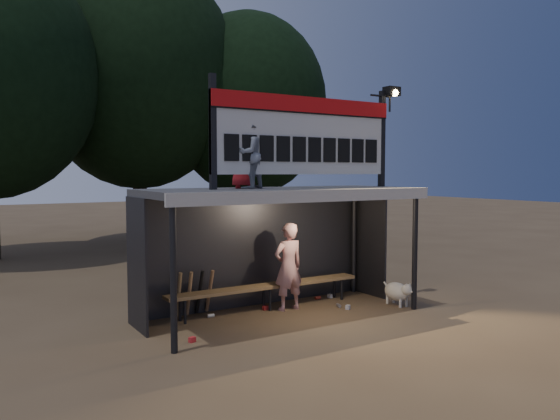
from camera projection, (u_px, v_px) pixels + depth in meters
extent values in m
plane|color=#503C28|center=(282.00, 316.00, 9.90)|extent=(80.00, 80.00, 0.00)
imported|color=silver|center=(288.00, 267.00, 10.29)|extent=(0.61, 0.40, 1.66)
imported|color=slate|center=(249.00, 154.00, 9.43)|extent=(0.73, 0.67, 1.20)
imported|color=#A8191F|center=(243.00, 157.00, 9.63)|extent=(0.63, 0.54, 1.10)
cube|color=#3A3A3C|center=(282.00, 192.00, 9.74)|extent=(5.00, 2.00, 0.12)
cube|color=beige|center=(315.00, 196.00, 8.88)|extent=(5.10, 0.06, 0.20)
cylinder|color=black|center=(173.00, 278.00, 7.80)|extent=(0.10, 0.10, 2.20)
cylinder|color=black|center=(415.00, 252.00, 10.32)|extent=(0.10, 0.10, 2.20)
cylinder|color=black|center=(136.00, 260.00, 9.33)|extent=(0.10, 0.10, 2.20)
cylinder|color=black|center=(354.00, 242.00, 11.85)|extent=(0.10, 0.10, 2.20)
cube|color=black|center=(255.00, 249.00, 10.67)|extent=(5.00, 0.04, 2.20)
cube|color=black|center=(137.00, 264.00, 8.94)|extent=(0.04, 1.00, 2.20)
cube|color=black|center=(370.00, 243.00, 11.56)|extent=(0.04, 1.00, 2.20)
cylinder|color=black|center=(255.00, 196.00, 10.60)|extent=(5.00, 0.06, 0.06)
cube|color=black|center=(213.00, 132.00, 8.96)|extent=(0.10, 0.10, 1.90)
cube|color=black|center=(382.00, 139.00, 10.91)|extent=(0.10, 0.10, 1.90)
cube|color=beige|center=(306.00, 136.00, 9.93)|extent=(3.80, 0.08, 1.40)
cube|color=red|center=(307.00, 104.00, 9.85)|extent=(3.80, 0.04, 0.28)
cube|color=black|center=(307.00, 113.00, 9.86)|extent=(3.80, 0.02, 0.03)
cube|color=black|center=(232.00, 147.00, 9.11)|extent=(0.27, 0.03, 0.45)
cube|color=black|center=(249.00, 148.00, 9.29)|extent=(0.27, 0.03, 0.45)
cube|color=black|center=(267.00, 148.00, 9.46)|extent=(0.27, 0.03, 0.45)
cube|color=black|center=(283.00, 149.00, 9.64)|extent=(0.27, 0.03, 0.45)
cube|color=black|center=(299.00, 149.00, 9.82)|extent=(0.27, 0.03, 0.45)
cube|color=black|center=(315.00, 150.00, 10.00)|extent=(0.27, 0.03, 0.45)
cube|color=black|center=(330.00, 150.00, 10.18)|extent=(0.27, 0.03, 0.45)
cube|color=black|center=(344.00, 150.00, 10.36)|extent=(0.27, 0.03, 0.45)
cube|color=black|center=(358.00, 151.00, 10.53)|extent=(0.27, 0.03, 0.45)
cube|color=black|center=(371.00, 151.00, 10.71)|extent=(0.27, 0.03, 0.45)
cylinder|color=black|center=(380.00, 96.00, 10.82)|extent=(0.50, 0.04, 0.04)
cylinder|color=black|center=(390.00, 104.00, 10.96)|extent=(0.04, 0.04, 0.30)
cube|color=black|center=(392.00, 91.00, 10.90)|extent=(0.30, 0.22, 0.18)
sphere|color=#FFD88C|center=(395.00, 93.00, 10.83)|extent=(0.14, 0.14, 0.14)
cube|color=olive|center=(267.00, 286.00, 10.34)|extent=(4.00, 0.35, 0.06)
cylinder|color=black|center=(185.00, 311.00, 9.36)|extent=(0.05, 0.05, 0.45)
cylinder|color=black|center=(180.00, 308.00, 9.56)|extent=(0.05, 0.05, 0.45)
cylinder|color=black|center=(270.00, 299.00, 10.25)|extent=(0.05, 0.05, 0.45)
cylinder|color=black|center=(264.00, 297.00, 10.45)|extent=(0.05, 0.05, 0.45)
cylinder|color=black|center=(342.00, 289.00, 11.14)|extent=(0.05, 0.05, 0.45)
cylinder|color=black|center=(334.00, 287.00, 11.35)|extent=(0.05, 0.05, 0.45)
cylinder|color=black|center=(140.00, 186.00, 20.04)|extent=(0.50, 0.50, 4.18)
ellipsoid|color=black|center=(138.00, 73.00, 19.75)|extent=(7.22, 7.22, 8.36)
cylinder|color=black|center=(249.00, 194.00, 21.31)|extent=(0.50, 0.50, 3.52)
ellipsoid|color=black|center=(248.00, 105.00, 21.07)|extent=(6.08, 6.08, 7.04)
ellipsoid|color=beige|center=(397.00, 292.00, 10.68)|extent=(0.36, 0.58, 0.36)
sphere|color=silver|center=(407.00, 290.00, 10.44)|extent=(0.22, 0.22, 0.22)
cone|color=beige|center=(411.00, 292.00, 10.35)|extent=(0.10, 0.10, 0.10)
cone|color=beige|center=(406.00, 285.00, 10.39)|extent=(0.06, 0.06, 0.07)
cone|color=beige|center=(410.00, 284.00, 10.44)|extent=(0.06, 0.06, 0.07)
cylinder|color=silver|center=(400.00, 303.00, 10.50)|extent=(0.05, 0.05, 0.18)
cylinder|color=beige|center=(406.00, 302.00, 10.58)|extent=(0.05, 0.05, 0.18)
cylinder|color=white|center=(387.00, 299.00, 10.80)|extent=(0.05, 0.05, 0.18)
cylinder|color=beige|center=(393.00, 298.00, 10.89)|extent=(0.05, 0.05, 0.18)
cylinder|color=beige|center=(386.00, 285.00, 10.93)|extent=(0.04, 0.16, 0.14)
cylinder|color=olive|center=(179.00, 295.00, 9.69)|extent=(0.06, 0.27, 0.84)
cylinder|color=#9D7249|center=(189.00, 293.00, 9.80)|extent=(0.07, 0.30, 0.83)
cylinder|color=black|center=(200.00, 292.00, 9.90)|extent=(0.09, 0.33, 0.83)
cylinder|color=#8A6140|center=(210.00, 291.00, 10.01)|extent=(0.07, 0.35, 0.82)
cube|color=#AC1E1D|center=(265.00, 308.00, 10.33)|extent=(0.11, 0.09, 0.08)
cylinder|color=#A5A5AA|center=(338.00, 305.00, 10.53)|extent=(0.10, 0.13, 0.07)
cube|color=beige|center=(330.00, 296.00, 11.32)|extent=(0.08, 0.10, 0.08)
cylinder|color=#A32E1C|center=(318.00, 298.00, 11.18)|extent=(0.12, 0.07, 0.07)
cube|color=#B5B5BA|center=(348.00, 307.00, 10.38)|extent=(0.12, 0.11, 0.08)
cylinder|color=beige|center=(211.00, 316.00, 9.79)|extent=(0.13, 0.09, 0.07)
cube|color=red|center=(192.00, 340.00, 8.37)|extent=(0.12, 0.10, 0.08)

